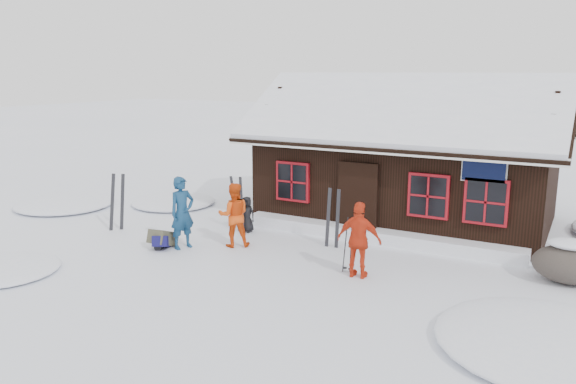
{
  "coord_description": "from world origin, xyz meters",
  "views": [
    {
      "loc": [
        6.34,
        -11.41,
        4.44
      ],
      "look_at": [
        -0.65,
        1.34,
        1.3
      ],
      "focal_mm": 35.0,
      "sensor_mm": 36.0,
      "label": 1
    }
  ],
  "objects_px": {
    "skier_orange_right": "(359,240)",
    "skier_teal": "(182,213)",
    "skier_crouched": "(247,214)",
    "ski_pair_left": "(117,203)",
    "boulder": "(569,263)",
    "skier_orange_left": "(234,215)",
    "ski_poles": "(348,246)",
    "backpack_olive": "(163,241)",
    "backpack_blue": "(162,244)"
  },
  "relations": [
    {
      "from": "skier_teal",
      "to": "skier_orange_left",
      "type": "bearing_deg",
      "value": -35.47
    },
    {
      "from": "skier_orange_left",
      "to": "boulder",
      "type": "relative_size",
      "value": 1.12
    },
    {
      "from": "skier_crouched",
      "to": "ski_pair_left",
      "type": "bearing_deg",
      "value": -157.83
    },
    {
      "from": "skier_teal",
      "to": "ski_pair_left",
      "type": "bearing_deg",
      "value": 100.14
    },
    {
      "from": "skier_teal",
      "to": "backpack_blue",
      "type": "height_order",
      "value": "skier_teal"
    },
    {
      "from": "boulder",
      "to": "ski_pair_left",
      "type": "relative_size",
      "value": 0.88
    },
    {
      "from": "skier_crouched",
      "to": "boulder",
      "type": "height_order",
      "value": "skier_crouched"
    },
    {
      "from": "boulder",
      "to": "backpack_olive",
      "type": "distance_m",
      "value": 9.53
    },
    {
      "from": "backpack_olive",
      "to": "ski_pair_left",
      "type": "bearing_deg",
      "value": 161.23
    },
    {
      "from": "skier_teal",
      "to": "ski_poles",
      "type": "height_order",
      "value": "skier_teal"
    },
    {
      "from": "skier_orange_right",
      "to": "ski_pair_left",
      "type": "height_order",
      "value": "skier_orange_right"
    },
    {
      "from": "skier_teal",
      "to": "ski_pair_left",
      "type": "distance_m",
      "value": 2.73
    },
    {
      "from": "boulder",
      "to": "skier_orange_left",
      "type": "bearing_deg",
      "value": -170.6
    },
    {
      "from": "ski_pair_left",
      "to": "backpack_olive",
      "type": "relative_size",
      "value": 2.62
    },
    {
      "from": "boulder",
      "to": "ski_poles",
      "type": "distance_m",
      "value": 4.69
    },
    {
      "from": "skier_teal",
      "to": "backpack_olive",
      "type": "relative_size",
      "value": 2.88
    },
    {
      "from": "skier_crouched",
      "to": "ski_pair_left",
      "type": "relative_size",
      "value": 0.6
    },
    {
      "from": "boulder",
      "to": "skier_crouched",
      "type": "bearing_deg",
      "value": -179.97
    },
    {
      "from": "skier_teal",
      "to": "backpack_blue",
      "type": "bearing_deg",
      "value": 150.87
    },
    {
      "from": "ski_pair_left",
      "to": "backpack_blue",
      "type": "relative_size",
      "value": 3.37
    },
    {
      "from": "ski_poles",
      "to": "backpack_olive",
      "type": "bearing_deg",
      "value": -172.73
    },
    {
      "from": "skier_teal",
      "to": "skier_orange_left",
      "type": "relative_size",
      "value": 1.12
    },
    {
      "from": "skier_orange_right",
      "to": "ski_poles",
      "type": "xyz_separation_m",
      "value": [
        -0.34,
        0.19,
        -0.24
      ]
    },
    {
      "from": "skier_crouched",
      "to": "backpack_olive",
      "type": "distance_m",
      "value": 2.54
    },
    {
      "from": "boulder",
      "to": "backpack_olive",
      "type": "xyz_separation_m",
      "value": [
        -9.25,
        -2.27,
        -0.26
      ]
    },
    {
      "from": "skier_orange_right",
      "to": "ski_poles",
      "type": "distance_m",
      "value": 0.45
    },
    {
      "from": "ski_pair_left",
      "to": "backpack_blue",
      "type": "bearing_deg",
      "value": -52.44
    },
    {
      "from": "skier_teal",
      "to": "skier_orange_left",
      "type": "distance_m",
      "value": 1.3
    },
    {
      "from": "skier_orange_left",
      "to": "skier_orange_right",
      "type": "bearing_deg",
      "value": 134.67
    },
    {
      "from": "backpack_blue",
      "to": "skier_crouched",
      "type": "bearing_deg",
      "value": 37.51
    },
    {
      "from": "skier_orange_left",
      "to": "boulder",
      "type": "distance_m",
      "value": 7.82
    },
    {
      "from": "backpack_olive",
      "to": "backpack_blue",
      "type": "bearing_deg",
      "value": -64.03
    },
    {
      "from": "ski_poles",
      "to": "backpack_blue",
      "type": "distance_m",
      "value": 4.87
    },
    {
      "from": "skier_orange_left",
      "to": "ski_poles",
      "type": "height_order",
      "value": "skier_orange_left"
    },
    {
      "from": "skier_orange_left",
      "to": "skier_orange_right",
      "type": "relative_size",
      "value": 0.98
    },
    {
      "from": "skier_teal",
      "to": "backpack_blue",
      "type": "relative_size",
      "value": 3.71
    },
    {
      "from": "ski_pair_left",
      "to": "ski_poles",
      "type": "relative_size",
      "value": 1.3
    },
    {
      "from": "skier_orange_right",
      "to": "skier_teal",
      "type": "bearing_deg",
      "value": -0.42
    },
    {
      "from": "skier_teal",
      "to": "backpack_blue",
      "type": "xyz_separation_m",
      "value": [
        -0.41,
        -0.37,
        -0.79
      ]
    },
    {
      "from": "ski_pair_left",
      "to": "ski_poles",
      "type": "bearing_deg",
      "value": -33.62
    },
    {
      "from": "skier_orange_right",
      "to": "boulder",
      "type": "distance_m",
      "value": 4.47
    },
    {
      "from": "boulder",
      "to": "backpack_olive",
      "type": "relative_size",
      "value": 2.31
    },
    {
      "from": "skier_orange_left",
      "to": "backpack_blue",
      "type": "bearing_deg",
      "value": 0.73
    },
    {
      "from": "skier_crouched",
      "to": "skier_teal",
      "type": "bearing_deg",
      "value": -110.8
    },
    {
      "from": "backpack_blue",
      "to": "backpack_olive",
      "type": "height_order",
      "value": "backpack_olive"
    },
    {
      "from": "skier_teal",
      "to": "skier_crouched",
      "type": "bearing_deg",
      "value": 1.91
    },
    {
      "from": "boulder",
      "to": "backpack_blue",
      "type": "bearing_deg",
      "value": -165.37
    },
    {
      "from": "ski_poles",
      "to": "boulder",
      "type": "bearing_deg",
      "value": 20.58
    },
    {
      "from": "skier_orange_right",
      "to": "backpack_olive",
      "type": "bearing_deg",
      "value": 1.98
    },
    {
      "from": "skier_orange_right",
      "to": "backpack_blue",
      "type": "bearing_deg",
      "value": 3.48
    }
  ]
}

